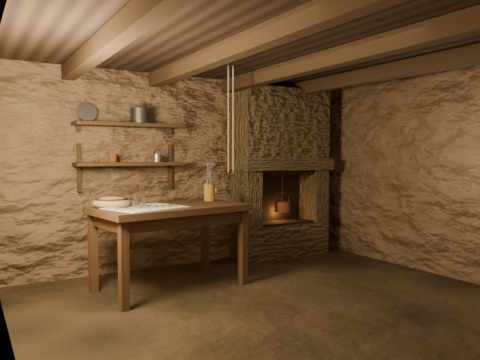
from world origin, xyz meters
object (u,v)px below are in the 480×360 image
wooden_bowl (112,203)px  red_pot (282,206)px  iron_stockpot (140,117)px  stoneware_jug (210,184)px  work_table (170,244)px

wooden_bowl → red_pot: red_pot is taller
wooden_bowl → iron_stockpot: iron_stockpot is taller
wooden_bowl → red_pot: 2.57m
stoneware_jug → iron_stockpot: bearing=150.3°
work_table → red_pot: 2.04m
work_table → red_pot: size_ratio=3.04×
stoneware_jug → wooden_bowl: stoneware_jug is taller
work_table → stoneware_jug: stoneware_jug is taller
work_table → wooden_bowl: size_ratio=4.39×
stoneware_jug → red_pot: stoneware_jug is taller
work_table → iron_stockpot: size_ratio=7.63×
iron_stockpot → red_pot: (1.97, -0.12, -1.15)m
wooden_bowl → red_pot: (2.50, 0.56, -0.22)m
stoneware_jug → iron_stockpot: (-0.63, 0.54, 0.79)m
work_table → wooden_bowl: bearing=161.7°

